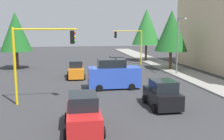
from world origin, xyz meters
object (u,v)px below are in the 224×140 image
car_orange (76,70)px  car_silver (116,64)px  tree_opposite_side (16,32)px  traffic_signal_far_left (130,40)px  street_lamp_curbside (179,39)px  delivery_van_blue (114,75)px  car_red (83,114)px  traffic_signal_near_right (40,50)px  tree_roadside_far (146,27)px  car_black (162,95)px  tree_roadside_mid (171,31)px

car_orange → car_silver: (-4.32, 5.42, 0.00)m
tree_opposite_side → car_orange: (8.10, 8.00, -4.27)m
traffic_signal_far_left → street_lamp_curbside: size_ratio=0.77×
traffic_signal_far_left → car_orange: 13.63m
tree_opposite_side → delivery_van_blue: 18.46m
car_red → traffic_signal_near_right: bearing=-152.9°
traffic_signal_far_left → tree_roadside_far: bearing=136.1°
tree_opposite_side → delivery_van_blue: size_ratio=1.64×
traffic_signal_near_right → car_silver: 16.66m
tree_opposite_side → car_silver: size_ratio=1.90×
tree_roadside_far → car_silver: (9.78, -7.08, -5.06)m
traffic_signal_far_left → tree_opposite_side: 16.83m
traffic_signal_near_right → car_silver: size_ratio=1.36×
car_silver → car_black: bearing=1.4°
traffic_signal_near_right → car_orange: 10.71m
tree_roadside_mid → car_silver: bearing=-91.7°
delivery_van_blue → car_black: bearing=21.2°
car_silver → tree_opposite_side: bearing=-105.7°
car_orange → delivery_van_blue: bearing=29.9°
street_lamp_curbside → car_red: bearing=-38.7°
street_lamp_curbside → delivery_van_blue: (5.61, -8.81, -3.07)m
delivery_van_blue → street_lamp_curbside: bearing=122.5°
traffic_signal_far_left → street_lamp_curbside: street_lamp_curbside is taller
tree_opposite_side → car_orange: bearing=44.6°
delivery_van_blue → car_orange: delivery_van_blue is taller
tree_roadside_far → car_orange: bearing=-41.6°
traffic_signal_near_right → street_lamp_curbside: bearing=122.8°
car_silver → street_lamp_curbside: bearing=55.8°
traffic_signal_far_left → tree_roadside_mid: size_ratio=0.67×
traffic_signal_far_left → tree_opposite_side: bearing=-83.2°
street_lamp_curbside → car_black: street_lamp_curbside is taller
tree_roadside_mid → delivery_van_blue: bearing=-43.9°
traffic_signal_near_right → tree_opposite_side: size_ratio=0.72×
car_red → car_orange: 15.39m
car_silver → car_orange: bearing=-51.5°
car_silver → delivery_van_blue: bearing=-11.2°
tree_opposite_side → car_red: 25.21m
tree_roadside_mid → car_silver: size_ratio=1.96×
delivery_van_blue → tree_roadside_far: bearing=155.5°
traffic_signal_near_right → traffic_signal_far_left: 22.99m
tree_opposite_side → tree_roadside_mid: 21.38m
traffic_signal_far_left → car_orange: size_ratio=1.42×
street_lamp_curbside → car_red: 19.65m
traffic_signal_near_right → car_red: 6.90m
street_lamp_curbside → car_orange: 12.69m
street_lamp_curbside → delivery_van_blue: bearing=-57.5°
street_lamp_curbside → tree_opposite_side: 21.89m
delivery_van_blue → car_red: delivery_van_blue is taller
tree_opposite_side → car_black: tree_opposite_side is taller
traffic_signal_far_left → car_silver: 7.25m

